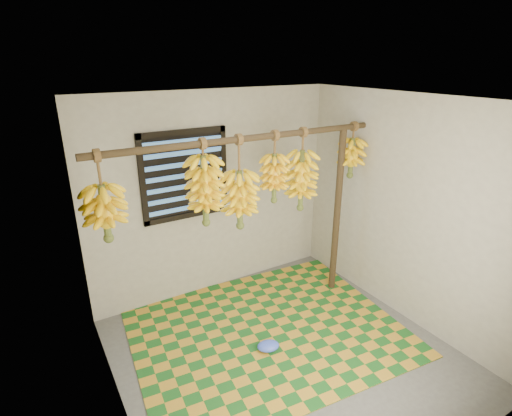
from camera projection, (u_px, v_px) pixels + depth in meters
floor at (285, 355)px, 3.89m from camera, size 3.00×3.00×0.01m
ceiling at (293, 100)px, 3.03m from camera, size 3.00×3.00×0.01m
wall_back at (214, 195)px, 4.67m from camera, size 3.00×0.01×2.40m
wall_left at (109, 293)px, 2.73m from camera, size 0.01×3.00×2.40m
wall_right at (406, 211)px, 4.18m from camera, size 0.01×3.00×2.40m
window at (185, 175)px, 4.37m from camera, size 1.00×0.04×1.00m
hanging_pole at (248, 138)px, 3.74m from camera, size 3.00×0.06×0.06m
support_post at (337, 213)px, 4.67m from camera, size 0.08×0.08×2.00m
woven_mat at (267, 330)px, 4.22m from camera, size 2.91×2.43×0.01m
plastic_bag at (268, 346)px, 3.92m from camera, size 0.26×0.22×0.09m
banana_bunch_a at (105, 213)px, 3.26m from camera, size 0.34×0.34×0.77m
banana_bunch_b at (205, 191)px, 3.67m from camera, size 0.34×0.34×0.82m
banana_bunch_c at (240, 200)px, 3.90m from camera, size 0.37×0.37×0.94m
banana_bunch_d at (274, 178)px, 4.04m from camera, size 0.28×0.28×0.74m
banana_bunch_e at (301, 180)px, 4.23m from camera, size 0.35×0.35×0.89m
banana_bunch_f at (351, 158)px, 4.51m from camera, size 0.30×0.30×0.63m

